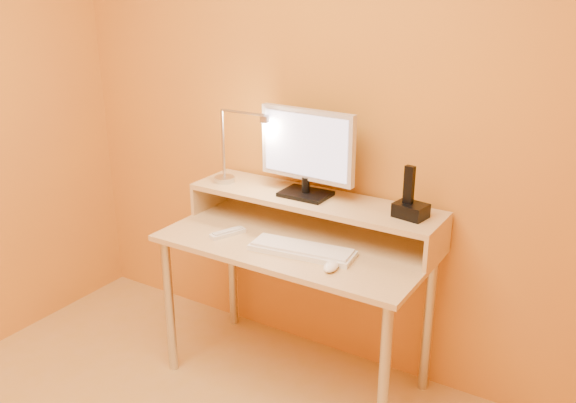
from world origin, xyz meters
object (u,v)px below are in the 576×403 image
Objects in this scene: remote_control at (228,233)px; monitor_panel at (307,145)px; mouse at (331,266)px; lamp_base at (225,179)px; keyboard at (302,251)px; phone_dock at (411,210)px.

monitor_panel is at bearing 68.20° from remote_control.
monitor_panel is 2.79× the size of remote_control.
remote_control is at bearing 165.41° from mouse.
lamp_base reaches higher than keyboard.
lamp_base is 0.77× the size of phone_dock.
remote_control is at bearing 174.56° from keyboard.
lamp_base is at bearing 152.00° from keyboard.
keyboard is at bearing 24.10° from remote_control.
monitor_panel is at bearing 5.20° from lamp_base.
phone_dock is 0.77× the size of remote_control.
phone_dock is at bearing 50.57° from mouse.
mouse is (0.75, -0.29, -0.16)m from lamp_base.
monitor_panel is 3.62× the size of phone_dock.
remote_control is (-0.76, -0.26, -0.18)m from phone_dock.
mouse is at bearing -21.37° from lamp_base.
phone_dock is (0.50, -0.01, -0.21)m from monitor_panel.
lamp_base is 1.04× the size of mouse.
monitor_panel is at bearing -171.50° from phone_dock.
phone_dock is 0.42m from mouse.
monitor_panel reaches higher than lamp_base.
keyboard reaches higher than remote_control.
phone_dock is at bearing 1.46° from monitor_panel.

